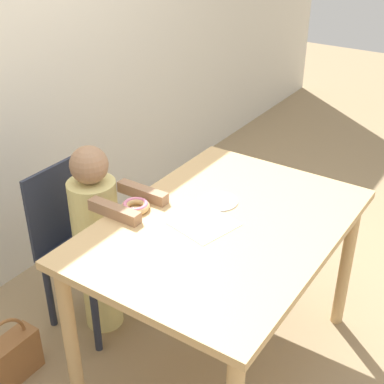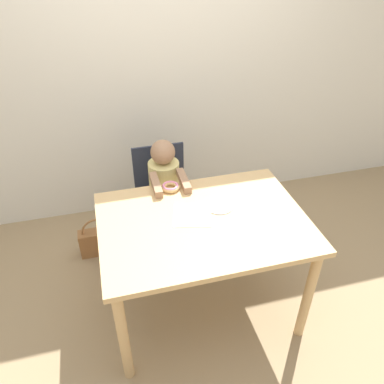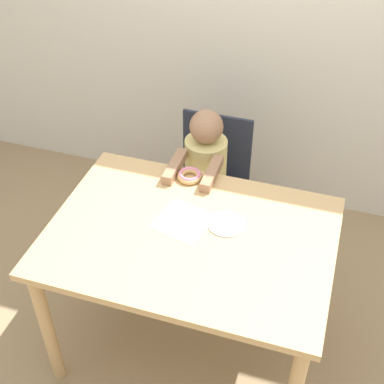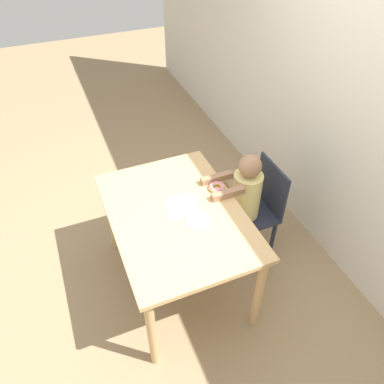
{
  "view_description": "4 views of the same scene",
  "coord_description": "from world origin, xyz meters",
  "views": [
    {
      "loc": [
        -1.62,
        -0.92,
        1.97
      ],
      "look_at": [
        -0.03,
        0.13,
        0.89
      ],
      "focal_mm": 50.0,
      "sensor_mm": 36.0,
      "label": 1
    },
    {
      "loc": [
        -0.5,
        -1.65,
        2.18
      ],
      "look_at": [
        -0.03,
        0.13,
        0.89
      ],
      "focal_mm": 35.0,
      "sensor_mm": 36.0,
      "label": 2
    },
    {
      "loc": [
        0.51,
        -1.58,
        2.38
      ],
      "look_at": [
        -0.03,
        0.13,
        0.89
      ],
      "focal_mm": 50.0,
      "sensor_mm": 36.0,
      "label": 3
    },
    {
      "loc": [
        1.73,
        -0.59,
        2.58
      ],
      "look_at": [
        -0.03,
        0.13,
        0.89
      ],
      "focal_mm": 35.0,
      "sensor_mm": 36.0,
      "label": 4
    }
  ],
  "objects": [
    {
      "name": "ground_plane",
      "position": [
        0.0,
        0.0,
        0.0
      ],
      "size": [
        12.0,
        12.0,
        0.0
      ],
      "primitive_type": "plane",
      "color": "#997F5B"
    },
    {
      "name": "dining_table",
      "position": [
        0.0,
        0.0,
        0.67
      ],
      "size": [
        1.23,
        0.88,
        0.77
      ],
      "color": "tan",
      "rests_on": "ground_plane"
    },
    {
      "name": "chair",
      "position": [
        -0.12,
        0.73,
        0.44
      ],
      "size": [
        0.4,
        0.38,
        0.85
      ],
      "color": "#232838",
      "rests_on": "ground_plane"
    },
    {
      "name": "child_figure",
      "position": [
        -0.12,
        0.62,
        0.51
      ],
      "size": [
        0.24,
        0.46,
        1.0
      ],
      "color": "#E0D17F",
      "rests_on": "ground_plane"
    },
    {
      "name": "donut",
      "position": [
        -0.12,
        0.37,
        0.79
      ],
      "size": [
        0.12,
        0.12,
        0.04
      ],
      "color": "#DBB270",
      "rests_on": "dining_table"
    },
    {
      "name": "napkin",
      "position": [
        -0.05,
        0.06,
        0.77
      ],
      "size": [
        0.27,
        0.27,
        0.0
      ],
      "color": "white",
      "rests_on": "dining_table"
    },
    {
      "name": "handbag",
      "position": [
        -0.65,
        0.72,
        0.12
      ],
      "size": [
        0.31,
        0.11,
        0.35
      ],
      "color": "brown",
      "rests_on": "ground_plane"
    },
    {
      "name": "plate",
      "position": [
        0.13,
        0.1,
        0.77
      ],
      "size": [
        0.17,
        0.17,
        0.01
      ],
      "color": "silver",
      "rests_on": "dining_table"
    }
  ]
}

